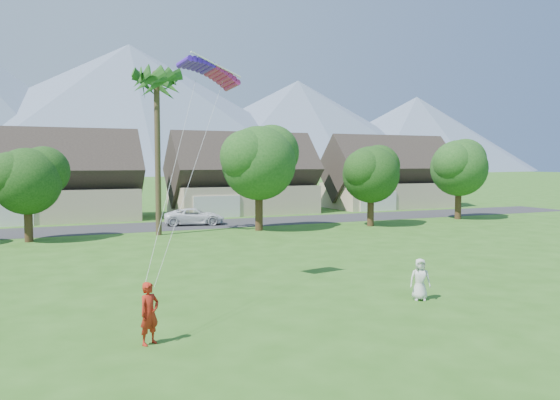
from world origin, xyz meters
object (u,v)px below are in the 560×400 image
watcher (420,279)px  parafoil_kite (210,69)px  parked_car (194,217)px  kite_flyer (149,313)px

watcher → parafoil_kite: 12.37m
parked_car → kite_flyer: bearing=174.2°
kite_flyer → watcher: (10.94, 1.05, -0.12)m
watcher → parked_car: 29.48m
kite_flyer → parked_car: bearing=42.3°
kite_flyer → parked_car: kite_flyer is taller
parked_car → watcher: bearing=-165.6°
parked_car → parafoil_kite: parafoil_kite is taller
kite_flyer → watcher: bearing=-25.2°
kite_flyer → parafoil_kite: size_ratio=0.69×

